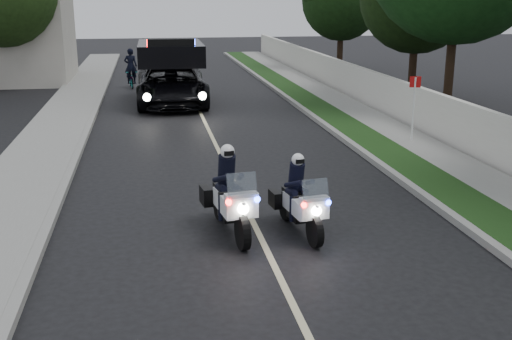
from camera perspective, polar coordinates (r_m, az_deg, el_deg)
The scene contains 18 objects.
ground at distance 10.56m, azimuth 2.11°, elevation -9.64°, with size 120.00×120.00×0.00m, color black.
curb_right at distance 20.76m, azimuth 7.51°, elevation 3.22°, with size 0.20×60.00×0.15m, color gray.
grass_verge at distance 20.97m, azimuth 9.34°, elevation 3.29°, with size 1.20×60.00×0.16m, color #193814.
sidewalk_right at distance 21.43m, azimuth 12.63°, elevation 3.38°, with size 1.40×60.00×0.16m, color gray.
property_wall at distance 21.70m, azimuth 15.19°, elevation 5.17°, with size 0.22×60.00×1.50m, color beige.
curb_left at distance 19.94m, azimuth -15.63°, elevation 2.26°, with size 0.20×60.00×0.15m, color gray.
sidewalk_left at distance 20.09m, azimuth -18.75°, elevation 2.10°, with size 2.00×60.00×0.16m, color gray.
lane_marking at distance 19.95m, azimuth -3.83°, elevation 2.61°, with size 0.12×50.00×0.01m, color #BFB78C.
police_moto_left at distance 12.37m, azimuth -2.36°, elevation -5.72°, with size 0.73×2.07×1.76m, color white, non-canonical shape.
police_moto_right at distance 12.42m, azimuth 3.95°, elevation -5.67°, with size 0.65×1.86×1.58m, color silver, non-canonical shape.
police_suv at distance 27.07m, azimuth -7.64°, elevation 5.98°, with size 2.88×6.22×3.02m, color black.
bicycle at distance 32.33m, azimuth -11.27°, elevation 7.40°, with size 0.56×1.60×0.84m, color black.
cyclist at distance 32.33m, azimuth -11.27°, elevation 7.40°, with size 0.63×0.42×1.75m, color black.
sign_post at distance 20.06m, azimuth 13.96°, elevation 2.24°, with size 0.35×0.35×2.21m, color #AB0C11, non-canonical shape.
tree_right_c at distance 30.48m, azimuth 13.95°, elevation 6.74°, with size 5.21×5.21×8.68m, color black, non-canonical shape.
tree_right_d at distance 26.90m, azimuth 16.98°, elevation 5.37°, with size 7.17×7.17×11.94m, color #184316, non-canonical shape.
tree_right_e at distance 39.94m, azimuth 7.61°, elevation 9.10°, with size 4.86×4.86×8.09m, color black, non-canonical shape.
tree_left_near at distance 33.64m, azimuth -21.52°, elevation 6.92°, with size 5.59×5.59×9.32m, color #213F15, non-canonical shape.
Camera 1 is at (-2.01, -9.33, 4.52)m, focal length 43.81 mm.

